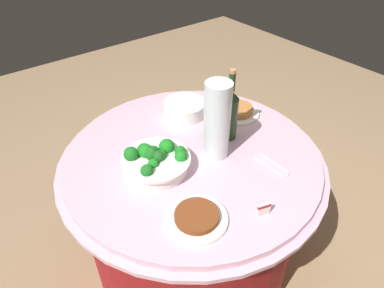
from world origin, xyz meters
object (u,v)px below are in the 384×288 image
object	(u,v)px
wine_bottle	(230,113)
decorative_fruit_vase	(217,124)
food_plate_stir_fry	(197,217)
serving_tongs	(273,166)
label_placard_front	(264,209)
plate_stack	(185,108)
broccoli_bowl	(156,160)
food_plate_peanuts	(237,111)

from	to	relation	value
wine_bottle	decorative_fruit_vase	distance (m)	0.14
food_plate_stir_fry	serving_tongs	bearing A→B (deg)	-177.05
label_placard_front	plate_stack	bearing A→B (deg)	-104.54
label_placard_front	broccoli_bowl	bearing A→B (deg)	-69.84
serving_tongs	food_plate_stir_fry	size ratio (longest dim) A/B	0.76
plate_stack	decorative_fruit_vase	world-z (taller)	decorative_fruit_vase
plate_stack	food_plate_peanuts	bearing A→B (deg)	142.43
plate_stack	wine_bottle	xyz separation A→B (m)	(-0.04, 0.27, 0.09)
plate_stack	food_plate_stir_fry	size ratio (longest dim) A/B	0.95
food_plate_peanuts	label_placard_front	distance (m)	0.65
broccoli_bowl	wine_bottle	world-z (taller)	wine_bottle
plate_stack	decorative_fruit_vase	distance (m)	0.36
food_plate_stir_fry	label_placard_front	bearing A→B (deg)	147.14
broccoli_bowl	serving_tongs	world-z (taller)	broccoli_bowl
plate_stack	label_placard_front	world-z (taller)	plate_stack
decorative_fruit_vase	label_placard_front	bearing A→B (deg)	75.25
decorative_fruit_vase	food_plate_stir_fry	distance (m)	0.40
label_placard_front	wine_bottle	bearing A→B (deg)	-117.92
wine_bottle	food_plate_stir_fry	xyz separation A→B (m)	(0.42, 0.29, -0.12)
plate_stack	wine_bottle	bearing A→B (deg)	98.81
wine_bottle	broccoli_bowl	bearing A→B (deg)	-2.96
broccoli_bowl	decorative_fruit_vase	bearing A→B (deg)	163.49
serving_tongs	food_plate_peanuts	distance (m)	0.41
food_plate_peanuts	plate_stack	bearing A→B (deg)	-37.57
food_plate_stir_fry	label_placard_front	xyz separation A→B (m)	(-0.20, 0.13, 0.02)
decorative_fruit_vase	serving_tongs	bearing A→B (deg)	121.78
plate_stack	food_plate_stir_fry	distance (m)	0.68
decorative_fruit_vase	plate_stack	bearing A→B (deg)	-104.31
food_plate_peanuts	wine_bottle	bearing A→B (deg)	33.34
food_plate_stir_fry	label_placard_front	world-z (taller)	label_placard_front
wine_bottle	decorative_fruit_vase	bearing A→B (deg)	23.97
food_plate_peanuts	label_placard_front	size ratio (longest dim) A/B	4.00
broccoli_bowl	plate_stack	xyz separation A→B (m)	(-0.34, -0.25, -0.01)
serving_tongs	label_placard_front	distance (m)	0.27
broccoli_bowl	wine_bottle	distance (m)	0.39
broccoli_bowl	plate_stack	distance (m)	0.42
plate_stack	label_placard_front	distance (m)	0.71
broccoli_bowl	serving_tongs	size ratio (longest dim) A/B	1.68
food_plate_peanuts	food_plate_stir_fry	size ratio (longest dim) A/B	1.00
broccoli_bowl	label_placard_front	size ratio (longest dim) A/B	5.09
decorative_fruit_vase	wine_bottle	bearing A→B (deg)	-156.03
label_placard_front	food_plate_stir_fry	bearing A→B (deg)	-32.86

